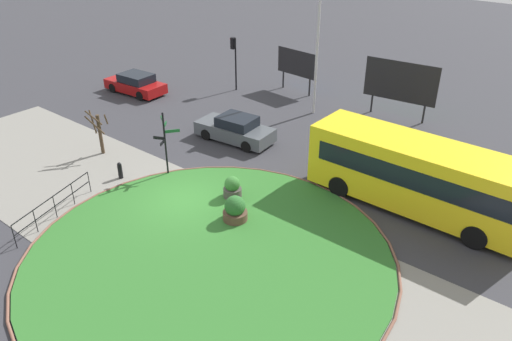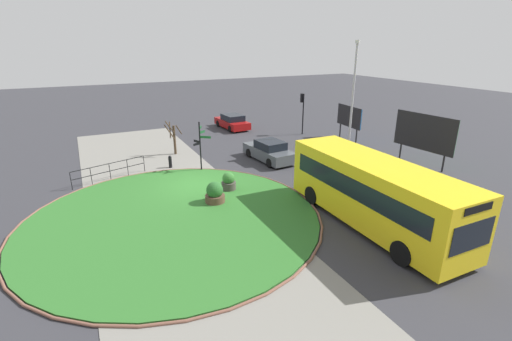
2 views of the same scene
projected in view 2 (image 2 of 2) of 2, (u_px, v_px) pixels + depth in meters
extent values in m
plane|color=#333338|center=(196.00, 186.00, 21.36)|extent=(120.00, 120.00, 0.00)
cube|color=gray|center=(162.00, 192.00, 20.54)|extent=(32.00, 8.09, 0.02)
cylinder|color=#2D6B28|center=(174.00, 218.00, 17.42)|extent=(13.96, 13.96, 0.10)
torus|color=brown|center=(174.00, 218.00, 17.42)|extent=(14.27, 14.27, 0.11)
cylinder|color=black|center=(200.00, 148.00, 23.39)|extent=(0.09, 0.09, 3.20)
sphere|color=black|center=(199.00, 122.00, 22.83)|extent=(0.10, 0.10, 0.10)
cube|color=#195128|center=(200.00, 127.00, 23.25)|extent=(0.47, 0.30, 0.15)
cube|color=#195128|center=(202.00, 132.00, 23.31)|extent=(0.32, 0.43, 0.15)
cube|color=#195128|center=(206.00, 137.00, 23.09)|extent=(0.44, 0.58, 0.15)
cube|color=black|center=(197.00, 144.00, 23.06)|extent=(0.27, 0.49, 0.15)
cube|color=black|center=(197.00, 141.00, 23.46)|extent=(0.51, 0.26, 0.15)
cylinder|color=black|center=(170.00, 163.00, 24.40)|extent=(0.22, 0.22, 0.71)
sphere|color=black|center=(170.00, 157.00, 24.27)|extent=(0.21, 0.21, 0.21)
cube|color=black|center=(109.00, 164.00, 21.99)|extent=(1.39, 4.34, 0.03)
cube|color=black|center=(110.00, 171.00, 22.15)|extent=(1.39, 4.34, 0.03)
cylinder|color=black|center=(144.00, 164.00, 23.65)|extent=(0.04, 0.04, 1.06)
cylinder|color=black|center=(128.00, 168.00, 22.91)|extent=(0.04, 0.04, 1.06)
cylinder|color=black|center=(110.00, 172.00, 22.17)|extent=(0.04, 0.04, 1.06)
cylinder|color=black|center=(91.00, 176.00, 21.43)|extent=(0.04, 0.04, 1.06)
cylinder|color=black|center=(71.00, 181.00, 20.69)|extent=(0.04, 0.04, 1.06)
cube|color=yellow|center=(374.00, 191.00, 16.37)|extent=(9.48, 2.70, 2.80)
cube|color=black|center=(396.00, 179.00, 16.77)|extent=(8.32, 0.11, 0.88)
cube|color=black|center=(351.00, 188.00, 15.70)|extent=(8.32, 0.11, 0.88)
cube|color=black|center=(473.00, 236.00, 12.30)|extent=(0.04, 2.13, 1.10)
cube|color=black|center=(479.00, 209.00, 11.95)|extent=(0.04, 1.43, 0.28)
cylinder|color=black|center=(446.00, 239.00, 14.69)|extent=(1.00, 0.31, 1.00)
cylinder|color=black|center=(402.00, 253.00, 13.71)|extent=(1.00, 0.31, 1.00)
cylinder|color=black|center=(349.00, 188.00, 19.82)|extent=(1.00, 0.31, 1.00)
cylinder|color=black|center=(312.00, 195.00, 18.84)|extent=(1.00, 0.31, 1.00)
cube|color=maroon|center=(232.00, 123.00, 35.49)|extent=(4.55, 2.12, 0.66)
cube|color=black|center=(233.00, 117.00, 35.13)|extent=(2.31, 1.77, 0.56)
cube|color=#EAEACC|center=(218.00, 120.00, 37.04)|extent=(0.03, 0.20, 0.12)
cube|color=#EAEACC|center=(227.00, 118.00, 37.56)|extent=(0.03, 0.20, 0.12)
cylinder|color=black|center=(218.00, 123.00, 36.28)|extent=(0.65, 0.26, 0.64)
cylinder|color=black|center=(234.00, 122.00, 37.07)|extent=(0.65, 0.26, 0.64)
cylinder|color=black|center=(230.00, 129.00, 34.03)|extent=(0.65, 0.26, 0.64)
cylinder|color=black|center=(246.00, 127.00, 34.82)|extent=(0.65, 0.26, 0.64)
cube|color=#474C51|center=(269.00, 153.00, 25.92)|extent=(4.60, 2.18, 0.74)
cube|color=black|center=(270.00, 145.00, 25.56)|extent=(2.14, 1.76, 0.55)
cube|color=#EAEACC|center=(247.00, 146.00, 27.44)|extent=(0.04, 0.20, 0.12)
cube|color=#EAEACC|center=(259.00, 144.00, 27.97)|extent=(0.04, 0.20, 0.12)
cylinder|color=black|center=(249.00, 153.00, 26.70)|extent=(0.66, 0.27, 0.64)
cylinder|color=black|center=(268.00, 150.00, 27.51)|extent=(0.66, 0.27, 0.64)
cylinder|color=black|center=(270.00, 163.00, 24.48)|extent=(0.66, 0.27, 0.64)
cylinder|color=black|center=(289.00, 159.00, 25.28)|extent=(0.66, 0.27, 0.64)
cylinder|color=black|center=(303.00, 114.00, 32.79)|extent=(0.11, 0.11, 3.69)
cube|color=black|center=(302.00, 98.00, 32.47)|extent=(0.28, 0.28, 0.78)
sphere|color=red|center=(301.00, 95.00, 32.51)|extent=(0.16, 0.16, 0.16)
sphere|color=black|center=(301.00, 98.00, 32.59)|extent=(0.16, 0.16, 0.16)
sphere|color=black|center=(301.00, 100.00, 32.67)|extent=(0.16, 0.16, 0.16)
cylinder|color=#B7B7BC|center=(352.00, 101.00, 26.33)|extent=(0.16, 0.16, 7.95)
cylinder|color=silver|center=(358.00, 42.00, 24.95)|extent=(0.32, 0.32, 0.22)
cylinder|color=black|center=(341.00, 125.00, 32.14)|extent=(0.12, 0.12, 2.08)
cylinder|color=black|center=(357.00, 131.00, 30.01)|extent=(0.12, 0.12, 2.08)
cube|color=#1E66B2|center=(349.00, 116.00, 30.73)|extent=(3.22, 0.44, 1.66)
cube|color=black|center=(349.00, 116.00, 30.70)|extent=(3.31, 0.36, 1.76)
cylinder|color=black|center=(401.00, 143.00, 25.98)|extent=(0.12, 0.12, 2.34)
cylinder|color=black|center=(445.00, 155.00, 23.33)|extent=(0.12, 0.12, 2.34)
cube|color=green|center=(425.00, 132.00, 24.26)|extent=(4.41, 0.51, 2.33)
cube|color=black|center=(424.00, 132.00, 24.23)|extent=(4.50, 0.43, 2.43)
cylinder|color=brown|center=(215.00, 199.00, 19.03)|extent=(1.04, 1.04, 0.47)
sphere|color=#286028|center=(215.00, 190.00, 18.86)|extent=(0.89, 0.89, 0.89)
cylinder|color=#47423D|center=(229.00, 186.00, 20.67)|extent=(0.83, 0.83, 0.52)
sphere|color=#33702D|center=(228.00, 178.00, 20.50)|extent=(0.71, 0.71, 0.71)
cylinder|color=#423323|center=(175.00, 140.00, 27.09)|extent=(0.19, 0.19, 2.21)
cylinder|color=#423323|center=(179.00, 130.00, 26.73)|extent=(0.73, 0.62, 0.88)
cylinder|color=#423323|center=(169.00, 127.00, 26.40)|extent=(0.79, 0.50, 0.76)
cylinder|color=#423323|center=(170.00, 130.00, 26.77)|extent=(0.63, 0.23, 1.15)
cylinder|color=#423323|center=(169.00, 132.00, 26.48)|extent=(0.87, 0.59, 1.01)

